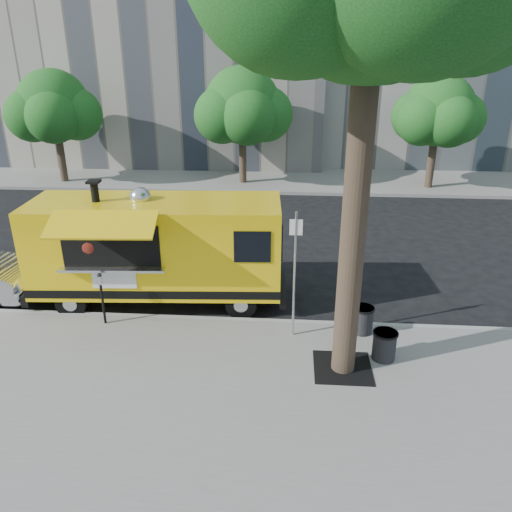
{
  "coord_description": "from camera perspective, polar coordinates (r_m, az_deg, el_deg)",
  "views": [
    {
      "loc": [
        1.43,
        -11.63,
        6.33
      ],
      "look_at": [
        0.58,
        0.0,
        1.46
      ],
      "focal_mm": 35.0,
      "sensor_mm": 36.0,
      "label": 1
    }
  ],
  "objects": [
    {
      "name": "ground",
      "position": [
        13.32,
        -2.5,
        -5.75
      ],
      "size": [
        120.0,
        120.0,
        0.0
      ],
      "primitive_type": "plane",
      "color": "black",
      "rests_on": "ground"
    },
    {
      "name": "sidewalk",
      "position": [
        9.97,
        -5.21,
        -16.31
      ],
      "size": [
        60.0,
        6.0,
        0.15
      ],
      "primitive_type": "cube",
      "color": "gray",
      "rests_on": "ground"
    },
    {
      "name": "curb",
      "position": [
        12.47,
        -2.99,
        -7.47
      ],
      "size": [
        60.0,
        0.14,
        0.16
      ],
      "primitive_type": "cube",
      "color": "#999993",
      "rests_on": "ground"
    },
    {
      "name": "far_sidewalk",
      "position": [
        25.94,
        0.9,
        8.69
      ],
      "size": [
        60.0,
        5.0,
        0.15
      ],
      "primitive_type": "cube",
      "color": "gray",
      "rests_on": "ground"
    },
    {
      "name": "tree_well",
      "position": [
        10.84,
        9.86,
        -12.46
      ],
      "size": [
        1.2,
        1.2,
        0.02
      ],
      "primitive_type": "cube",
      "color": "black",
      "rests_on": "sidewalk"
    },
    {
      "name": "far_tree_a",
      "position": [
        26.64,
        -22.1,
        15.57
      ],
      "size": [
        3.42,
        3.42,
        5.36
      ],
      "color": "#33261C",
      "rests_on": "far_sidewalk"
    },
    {
      "name": "far_tree_b",
      "position": [
        24.58,
        -1.59,
        16.81
      ],
      "size": [
        3.6,
        3.6,
        5.5
      ],
      "color": "#33261C",
      "rests_on": "far_sidewalk"
    },
    {
      "name": "far_tree_c",
      "position": [
        25.05,
        20.1,
        15.36
      ],
      "size": [
        3.24,
        3.24,
        5.21
      ],
      "color": "#33261C",
      "rests_on": "far_sidewalk"
    },
    {
      "name": "sign_post",
      "position": [
        11.03,
        4.45,
        -1.38
      ],
      "size": [
        0.28,
        0.06,
        3.0
      ],
      "color": "silver",
      "rests_on": "sidewalk"
    },
    {
      "name": "parking_meter",
      "position": [
        12.4,
        -17.24,
        -3.98
      ],
      "size": [
        0.11,
        0.11,
        1.33
      ],
      "color": "black",
      "rests_on": "sidewalk"
    },
    {
      "name": "food_truck",
      "position": [
        13.19,
        -11.32,
        0.94
      ],
      "size": [
        6.78,
        3.37,
        3.29
      ],
      "rotation": [
        0.0,
        0.0,
        0.06
      ],
      "color": "yellow",
      "rests_on": "ground"
    },
    {
      "name": "trash_bin_left",
      "position": [
        11.99,
        12.07,
        -7.02
      ],
      "size": [
        0.54,
        0.54,
        0.65
      ],
      "color": "black",
      "rests_on": "sidewalk"
    },
    {
      "name": "trash_bin_right",
      "position": [
        11.14,
        14.46,
        -9.76
      ],
      "size": [
        0.54,
        0.54,
        0.64
      ],
      "color": "black",
      "rests_on": "sidewalk"
    }
  ]
}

